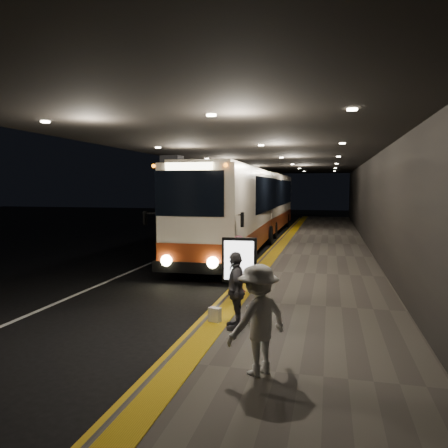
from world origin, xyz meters
The scene contains 17 objects.
ground centered at (0.00, 0.00, 0.00)m, with size 90.00×90.00×0.00m, color black.
lane_line_white centered at (-1.80, 5.00, 0.01)m, with size 0.12×50.00×0.01m, color silver.
kerb_stripe_yellow centered at (2.35, 5.00, 0.01)m, with size 0.18×50.00×0.01m, color gold.
sidewalk centered at (4.75, 5.00, 0.07)m, with size 4.50×50.00×0.15m, color #514C44.
tactile_strip centered at (2.85, 5.00, 0.16)m, with size 0.50×50.00×0.01m, color gold.
terminal_wall centered at (7.00, 5.00, 3.00)m, with size 0.10×50.00×6.00m, color black.
support_columns centered at (-1.50, 4.00, 2.20)m, with size 0.80×24.80×4.40m.
canopy centered at (2.50, 5.00, 4.60)m, with size 9.00×50.00×0.40m, color black.
coach_main centered at (0.96, 4.88, 1.83)m, with size 2.86×12.30×3.81m.
coach_second centered at (0.85, 15.61, 1.83)m, with size 2.55×12.11×3.81m.
passenger_boarding centered at (2.80, -2.30, 0.94)m, with size 0.58×0.38×1.59m, color #D0617D.
passenger_waiting_white centered at (4.11, -7.36, 1.01)m, with size 1.11×0.52×1.72m, color silver.
passenger_waiting_grey centered at (3.32, -5.31, 0.95)m, with size 0.94×0.48×1.60m, color #4E4C51.
bag_polka centered at (3.58, -4.78, 0.32)m, with size 0.28×0.12×0.34m, color black.
bag_plain centered at (2.80, -5.02, 0.31)m, with size 0.26×0.15×0.32m, color silver.
info_sign centered at (3.13, -4.00, 1.31)m, with size 0.82×0.16×1.73m.
stanchion_post centered at (3.02, -2.18, 0.73)m, with size 0.05×0.05×1.15m, color black.
Camera 1 is at (5.16, -13.90, 3.06)m, focal length 35.00 mm.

